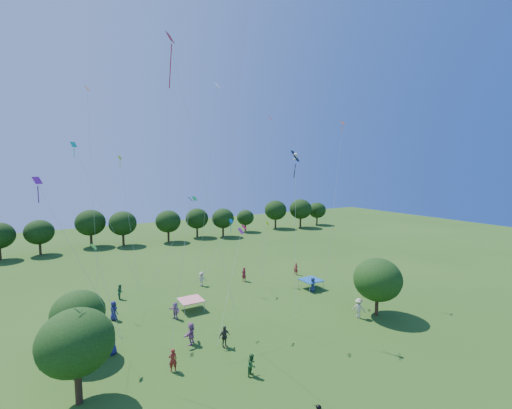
% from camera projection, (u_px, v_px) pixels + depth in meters
% --- Properties ---
extents(near_tree_west, '(4.30, 4.30, 5.75)m').
position_uv_depth(near_tree_west, '(76.00, 342.00, 19.96)').
color(near_tree_west, '#422B19').
rests_on(near_tree_west, ground).
extents(near_tree_north, '(3.76, 3.76, 5.01)m').
position_uv_depth(near_tree_north, '(78.00, 314.00, 25.09)').
color(near_tree_north, '#422B19').
rests_on(near_tree_north, ground).
extents(near_tree_east, '(4.49, 4.49, 5.53)m').
position_uv_depth(near_tree_east, '(378.00, 280.00, 32.22)').
color(near_tree_east, '#422B19').
rests_on(near_tree_east, ground).
extents(treeline, '(88.01, 8.77, 6.77)m').
position_uv_depth(treeline, '(134.00, 222.00, 63.16)').
color(treeline, '#422B19').
rests_on(treeline, ground).
extents(tent_red_stripe, '(2.20, 2.20, 1.10)m').
position_uv_depth(tent_red_stripe, '(191.00, 300.00, 33.68)').
color(tent_red_stripe, red).
rests_on(tent_red_stripe, ground).
extents(tent_blue, '(2.20, 2.20, 1.10)m').
position_uv_depth(tent_blue, '(311.00, 280.00, 39.73)').
color(tent_blue, '#174E96').
rests_on(tent_blue, ground).
extents(crowd_person_0, '(0.82, 1.01, 1.81)m').
position_uv_depth(crowd_person_0, '(113.00, 342.00, 25.68)').
color(crowd_person_0, navy).
rests_on(crowd_person_0, ground).
extents(crowd_person_1, '(0.63, 0.43, 1.61)m').
position_uv_depth(crowd_person_1, '(173.00, 360.00, 23.50)').
color(crowd_person_1, maroon).
rests_on(crowd_person_1, ground).
extents(crowd_person_2, '(0.85, 0.77, 1.53)m').
position_uv_depth(crowd_person_2, '(252.00, 365.00, 23.01)').
color(crowd_person_2, '#245425').
rests_on(crowd_person_2, ground).
extents(crowd_person_3, '(1.04, 1.34, 1.87)m').
position_uv_depth(crowd_person_3, '(359.00, 308.00, 31.93)').
color(crowd_person_3, beige).
rests_on(crowd_person_3, ground).
extents(crowd_person_4, '(1.07, 0.60, 1.72)m').
position_uv_depth(crowd_person_4, '(224.00, 337.00, 26.66)').
color(crowd_person_4, '#3C3630').
rests_on(crowd_person_4, ground).
extents(crowd_person_5, '(1.60, 1.59, 1.78)m').
position_uv_depth(crowd_person_5, '(191.00, 333.00, 27.13)').
color(crowd_person_5, '#A45F95').
rests_on(crowd_person_5, ground).
extents(crowd_person_6, '(0.87, 1.00, 1.78)m').
position_uv_depth(crowd_person_6, '(114.00, 311.00, 31.48)').
color(crowd_person_6, navy).
rests_on(crowd_person_6, ground).
extents(crowd_person_7, '(0.65, 0.69, 1.55)m').
position_uv_depth(crowd_person_7, '(296.00, 269.00, 45.00)').
color(crowd_person_7, maroon).
rests_on(crowd_person_7, ground).
extents(crowd_person_8, '(0.43, 0.79, 1.60)m').
position_uv_depth(crowd_person_8, '(120.00, 292.00, 36.60)').
color(crowd_person_8, '#265A37').
rests_on(crowd_person_8, ground).
extents(crowd_person_9, '(1.18, 1.06, 1.69)m').
position_uv_depth(crowd_person_9, '(202.00, 279.00, 40.77)').
color(crowd_person_9, '#B3A08F').
rests_on(crowd_person_9, ground).
extents(crowd_person_10, '(0.91, 1.00, 1.60)m').
position_uv_depth(crowd_person_10, '(74.00, 343.00, 25.83)').
color(crowd_person_10, '#473D38').
rests_on(crowd_person_10, ground).
extents(crowd_person_11, '(1.01, 1.54, 1.56)m').
position_uv_depth(crowd_person_11, '(175.00, 311.00, 31.76)').
color(crowd_person_11, '#925591').
rests_on(crowd_person_11, ground).
extents(crowd_person_12, '(0.79, 0.92, 1.64)m').
position_uv_depth(crowd_person_12, '(313.00, 285.00, 38.78)').
color(crowd_person_12, navy).
rests_on(crowd_person_12, ground).
extents(crowd_person_13, '(0.72, 0.52, 1.77)m').
position_uv_depth(crowd_person_13, '(244.00, 274.00, 42.37)').
color(crowd_person_13, maroon).
rests_on(crowd_person_13, ground).
extents(pirate_kite, '(1.19, 1.70, 14.13)m').
position_uv_depth(pirate_kite, '(296.00, 160.00, 28.88)').
color(pirate_kite, black).
extents(red_high_kite, '(4.99, 1.90, 22.24)m').
position_uv_depth(red_high_kite, '(182.00, 92.00, 24.82)').
color(red_high_kite, red).
extents(small_kite_0, '(0.59, 4.14, 20.04)m').
position_uv_depth(small_kite_0, '(90.00, 141.00, 30.35)').
color(small_kite_0, orange).
extents(small_kite_1, '(1.06, 1.10, 18.50)m').
position_uv_depth(small_kite_1, '(268.00, 158.00, 38.89)').
color(small_kite_1, '#FC3D0D').
extents(small_kite_2, '(1.38, 1.33, 6.31)m').
position_uv_depth(small_kite_2, '(267.00, 229.00, 41.31)').
color(small_kite_2, '#C4CD12').
extents(small_kite_3, '(4.79, 2.94, 10.17)m').
position_uv_depth(small_kite_3, '(182.00, 224.00, 30.41)').
color(small_kite_3, green).
extents(small_kite_4, '(1.81, 0.43, 10.92)m').
position_uv_depth(small_kite_4, '(184.00, 245.00, 20.98)').
color(small_kite_4, blue).
extents(small_kite_5, '(4.94, 0.60, 12.11)m').
position_uv_depth(small_kite_5, '(55.00, 216.00, 21.94)').
color(small_kite_5, '#78178D').
extents(small_kite_6, '(0.68, 6.58, 20.30)m').
position_uv_depth(small_kite_6, '(211.00, 145.00, 32.57)').
color(small_kite_6, white).
extents(small_kite_7, '(5.68, 4.33, 15.29)m').
position_uv_depth(small_kite_7, '(87.00, 174.00, 34.21)').
color(small_kite_7, '#0DC597').
extents(small_kite_8, '(3.10, 0.76, 6.31)m').
position_uv_depth(small_kite_8, '(246.00, 232.00, 38.72)').
color(small_kite_8, red).
extents(small_kite_9, '(2.39, 0.47, 17.76)m').
position_uv_depth(small_kite_9, '(338.00, 165.00, 37.35)').
color(small_kite_9, '#FD5B0D').
extents(small_kite_10, '(1.30, 2.48, 13.93)m').
position_uv_depth(small_kite_10, '(125.00, 192.00, 34.81)').
color(small_kite_10, '#EEFA16').
extents(small_kite_11, '(1.78, 1.63, 7.21)m').
position_uv_depth(small_kite_11, '(98.00, 262.00, 24.62)').
color(small_kite_11, '#238217').
extents(small_kite_12, '(3.73, 0.88, 6.98)m').
position_uv_depth(small_kite_12, '(227.00, 231.00, 38.41)').
color(small_kite_12, '#137EC2').
extents(small_kite_13, '(4.39, 4.26, 7.57)m').
position_uv_depth(small_kite_13, '(238.00, 246.00, 28.43)').
color(small_kite_13, '#99197F').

